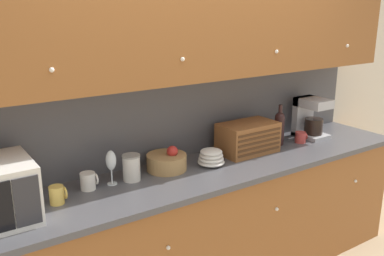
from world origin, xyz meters
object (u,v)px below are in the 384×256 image
at_px(bowl_stack_on_counter, 211,157).
at_px(coffee_maker, 310,117).
at_px(mug, 88,181).
at_px(mug_patterned_third, 301,137).
at_px(fruit_basket, 167,162).
at_px(bread_box, 248,138).
at_px(wine_bottle, 279,127).
at_px(storage_canister, 131,168).
at_px(wine_glass, 111,162).
at_px(mug_blue_second, 57,195).

bearing_deg(bowl_stack_on_counter, coffee_maker, 4.76).
height_order(mug, mug_patterned_third, mug).
bearing_deg(mug_patterned_third, fruit_basket, 175.60).
height_order(bread_box, mug_patterned_third, bread_box).
relative_size(fruit_basket, bowl_stack_on_counter, 1.43).
relative_size(mug_patterned_third, coffee_maker, 0.30).
xyz_separation_m(bowl_stack_on_counter, bread_box, (0.38, 0.06, 0.06)).
xyz_separation_m(mug, fruit_basket, (0.56, 0.01, 0.00)).
xyz_separation_m(wine_bottle, mug_patterned_third, (0.18, -0.06, -0.10)).
height_order(storage_canister, coffee_maker, coffee_maker).
bearing_deg(storage_canister, fruit_basket, 6.45).
bearing_deg(wine_bottle, coffee_maker, 3.57).
bearing_deg(coffee_maker, fruit_basket, 179.79).
xyz_separation_m(wine_glass, fruit_basket, (0.41, 0.02, -0.09)).
bearing_deg(mug_patterned_third, storage_canister, 177.64).
distance_m(wine_glass, bowl_stack_on_counter, 0.72).
height_order(mug_blue_second, fruit_basket, fruit_basket).
xyz_separation_m(fruit_basket, coffee_maker, (1.40, -0.01, 0.11)).
height_order(wine_glass, mug_patterned_third, wine_glass).
relative_size(mug_blue_second, mug_patterned_third, 1.06).
height_order(wine_glass, bread_box, bread_box).
xyz_separation_m(wine_glass, wine_bottle, (1.43, -0.01, -0.00)).
height_order(bowl_stack_on_counter, bread_box, bread_box).
bearing_deg(mug, wine_bottle, -0.68).
distance_m(mug_blue_second, wine_glass, 0.38).
height_order(mug_blue_second, wine_bottle, wine_bottle).
relative_size(bread_box, mug_patterned_third, 4.46).
height_order(mug_blue_second, bowl_stack_on_counter, bowl_stack_on_counter).
bearing_deg(storage_canister, wine_glass, 174.52).
height_order(bowl_stack_on_counter, wine_bottle, wine_bottle).
relative_size(wine_bottle, mug_patterned_third, 3.30).
height_order(bowl_stack_on_counter, mug_patterned_third, bowl_stack_on_counter).
bearing_deg(bread_box, mug_patterned_third, -6.12).
height_order(mug_blue_second, bread_box, bread_box).
relative_size(mug_blue_second, wine_glass, 0.47).
height_order(wine_glass, fruit_basket, wine_glass).
bearing_deg(mug_blue_second, bowl_stack_on_counter, 0.09).
xyz_separation_m(wine_glass, mug_patterned_third, (1.61, -0.07, -0.11)).
distance_m(storage_canister, bowl_stack_on_counter, 0.58).
distance_m(bowl_stack_on_counter, coffee_maker, 1.11).
distance_m(mug_blue_second, wine_bottle, 1.79).
height_order(wine_bottle, mug_patterned_third, wine_bottle).
height_order(mug_blue_second, coffee_maker, coffee_maker).
bearing_deg(mug, coffee_maker, 0.14).
bearing_deg(mug_patterned_third, wine_glass, 177.39).
bearing_deg(wine_glass, coffee_maker, 0.44).
xyz_separation_m(mug, mug_patterned_third, (1.76, -0.08, -0.01)).
height_order(storage_canister, bowl_stack_on_counter, storage_canister).
distance_m(wine_glass, storage_canister, 0.15).
height_order(wine_glass, coffee_maker, coffee_maker).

